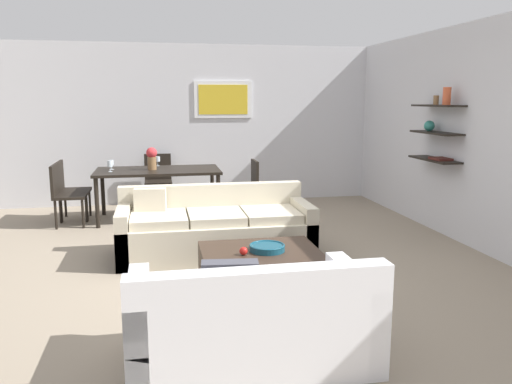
{
  "coord_description": "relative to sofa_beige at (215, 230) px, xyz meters",
  "views": [
    {
      "loc": [
        -0.72,
        -5.42,
        1.79
      ],
      "look_at": [
        0.36,
        0.2,
        0.75
      ],
      "focal_mm": 36.12,
      "sensor_mm": 36.0,
      "label": 1
    }
  ],
  "objects": [
    {
      "name": "decorative_bowl",
      "position": [
        0.36,
        -1.2,
        0.12
      ],
      "size": [
        0.34,
        0.34,
        0.06
      ],
      "color": "navy",
      "rests_on": "coffee_table"
    },
    {
      "name": "wine_glass_left_far",
      "position": [
        -1.3,
        2.11,
        0.56
      ],
      "size": [
        0.07,
        0.07,
        0.14
      ],
      "color": "silver",
      "rests_on": "dining_table"
    },
    {
      "name": "back_wall_unit",
      "position": [
        0.41,
        3.19,
        1.06
      ],
      "size": [
        8.4,
        0.09,
        2.7
      ],
      "color": "silver",
      "rests_on": "ground"
    },
    {
      "name": "ground_plane",
      "position": [
        0.1,
        -0.34,
        -0.29
      ],
      "size": [
        18.0,
        18.0,
        0.0
      ],
      "primitive_type": "plane",
      "color": "gray"
    },
    {
      "name": "coffee_table",
      "position": [
        0.31,
        -1.19,
        -0.1
      ],
      "size": [
        1.11,
        0.9,
        0.38
      ],
      "color": "#38281E",
      "rests_on": "ground"
    },
    {
      "name": "right_wall_shelf_unit",
      "position": [
        3.13,
        0.27,
        1.06
      ],
      "size": [
        0.34,
        8.2,
        2.7
      ],
      "color": "silver",
      "rests_on": "ground"
    },
    {
      "name": "dining_chair_head",
      "position": [
        -0.62,
        2.88,
        0.21
      ],
      "size": [
        0.44,
        0.44,
        0.88
      ],
      "color": "black",
      "rests_on": "ground"
    },
    {
      "name": "wine_glass_left_near",
      "position": [
        -1.3,
        1.87,
        0.57
      ],
      "size": [
        0.07,
        0.07,
        0.16
      ],
      "color": "silver",
      "rests_on": "dining_table"
    },
    {
      "name": "dining_chair_right_near",
      "position": [
        0.7,
        1.77,
        0.21
      ],
      "size": [
        0.44,
        0.44,
        0.88
      ],
      "color": "black",
      "rests_on": "ground"
    },
    {
      "name": "dining_chair_left_far",
      "position": [
        -1.94,
        2.2,
        0.21
      ],
      "size": [
        0.44,
        0.44,
        0.88
      ],
      "color": "black",
      "rests_on": "ground"
    },
    {
      "name": "dining_table",
      "position": [
        -0.62,
        1.99,
        0.39
      ],
      "size": [
        1.82,
        0.96,
        0.75
      ],
      "color": "black",
      "rests_on": "ground"
    },
    {
      "name": "centerpiece_vase",
      "position": [
        -0.7,
        1.98,
        0.64
      ],
      "size": [
        0.16,
        0.16,
        0.33
      ],
      "color": "olive",
      "rests_on": "dining_table"
    },
    {
      "name": "loveseat_white",
      "position": [
        -0.03,
        -2.52,
        0.0
      ],
      "size": [
        1.64,
        0.9,
        0.78
      ],
      "color": "white",
      "rests_on": "ground"
    },
    {
      "name": "apple_on_coffee_table",
      "position": [
        0.12,
        -1.28,
        0.13
      ],
      "size": [
        0.08,
        0.08,
        0.08
      ],
      "primitive_type": "sphere",
      "color": "red",
      "rests_on": "coffee_table"
    },
    {
      "name": "dining_chair_left_near",
      "position": [
        -1.94,
        1.77,
        0.21
      ],
      "size": [
        0.44,
        0.44,
        0.88
      ],
      "color": "black",
      "rests_on": "ground"
    },
    {
      "name": "sofa_beige",
      "position": [
        0.0,
        0.0,
        0.0
      ],
      "size": [
        2.19,
        0.9,
        0.78
      ],
      "color": "beige",
      "rests_on": "ground"
    },
    {
      "name": "wine_glass_head",
      "position": [
        -0.62,
        2.41,
        0.56
      ],
      "size": [
        0.08,
        0.08,
        0.15
      ],
      "color": "silver",
      "rests_on": "dining_table"
    }
  ]
}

